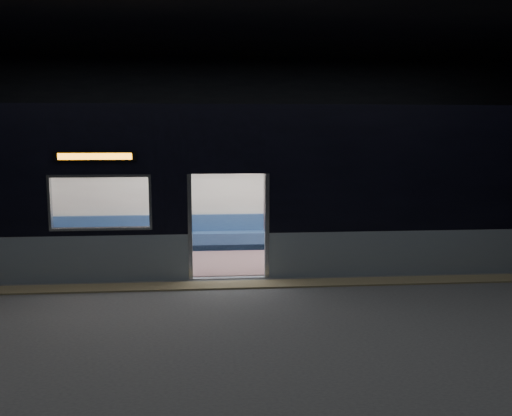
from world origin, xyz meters
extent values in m
cube|color=#47494C|center=(0.00, 0.00, -0.01)|extent=(24.00, 14.00, 0.01)
cube|color=black|center=(0.00, 6.98, 2.50)|extent=(24.00, 0.04, 5.00)
cube|color=black|center=(0.00, -6.98, 2.50)|extent=(24.00, 0.04, 5.00)
cube|color=#8C7F59|center=(0.00, 0.55, 0.01)|extent=(22.80, 0.50, 0.03)
cube|color=gray|center=(4.85, 1.06, 0.45)|extent=(8.30, 0.12, 0.90)
cube|color=black|center=(4.85, 1.06, 2.05)|extent=(8.30, 0.12, 2.30)
cube|color=black|center=(0.00, 1.06, 2.62)|extent=(1.40, 0.12, 1.15)
cube|color=#B7BABC|center=(-0.74, 1.06, 1.02)|extent=(0.08, 0.14, 2.05)
cube|color=#B7BABC|center=(0.74, 1.06, 1.02)|extent=(0.08, 0.14, 2.05)
cube|color=black|center=(-2.45, 0.98, 2.39)|extent=(1.50, 0.04, 0.18)
cube|color=orange|center=(-2.45, 0.97, 2.39)|extent=(1.34, 0.03, 0.12)
cube|color=beige|center=(0.00, 3.94, 1.60)|extent=(18.00, 0.12, 3.20)
cube|color=black|center=(0.00, 2.50, 3.28)|extent=(18.00, 3.00, 0.15)
cube|color=gray|center=(0.00, 2.50, 0.02)|extent=(17.76, 2.76, 0.04)
cube|color=beige|center=(0.00, 2.50, 2.35)|extent=(17.76, 2.76, 0.10)
cube|color=navy|center=(0.00, 3.62, 0.24)|extent=(11.00, 0.48, 0.41)
cube|color=navy|center=(0.00, 3.81, 0.65)|extent=(11.00, 0.10, 0.40)
cube|color=#73545D|center=(-3.30, 1.41, 0.24)|extent=(4.40, 0.48, 0.41)
cube|color=#73545D|center=(3.30, 1.41, 0.24)|extent=(4.40, 0.48, 0.41)
cylinder|color=silver|center=(-0.95, 1.37, 1.17)|extent=(0.04, 0.04, 2.26)
cylinder|color=silver|center=(-0.95, 3.63, 1.17)|extent=(0.04, 0.04, 2.26)
cylinder|color=silver|center=(0.95, 1.37, 1.17)|extent=(0.04, 0.04, 2.26)
cylinder|color=silver|center=(0.95, 3.63, 1.17)|extent=(0.04, 0.04, 2.26)
cylinder|color=silver|center=(0.00, 3.58, 1.95)|extent=(11.00, 0.03, 0.03)
cube|color=black|center=(2.65, 3.39, 0.53)|extent=(0.18, 0.49, 0.17)
cube|color=black|center=(2.86, 3.39, 0.53)|extent=(0.18, 0.49, 0.17)
cylinder|color=black|center=(2.65, 3.16, 0.26)|extent=(0.11, 0.11, 0.43)
cylinder|color=black|center=(2.86, 3.16, 0.26)|extent=(0.11, 0.11, 0.43)
cube|color=pink|center=(2.76, 3.59, 0.55)|extent=(0.42, 0.23, 0.21)
cylinder|color=pink|center=(2.76, 3.62, 0.92)|extent=(0.42, 0.42, 0.54)
sphere|color=tan|center=(2.76, 3.60, 1.31)|extent=(0.22, 0.22, 0.22)
sphere|color=black|center=(2.76, 3.64, 1.35)|extent=(0.23, 0.23, 0.23)
cube|color=black|center=(2.73, 3.31, 0.69)|extent=(0.35, 0.33, 0.14)
cube|color=white|center=(5.00, 3.85, 1.46)|extent=(0.96, 0.03, 0.62)
camera|label=1|loc=(-0.37, -9.22, 2.83)|focal=38.00mm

